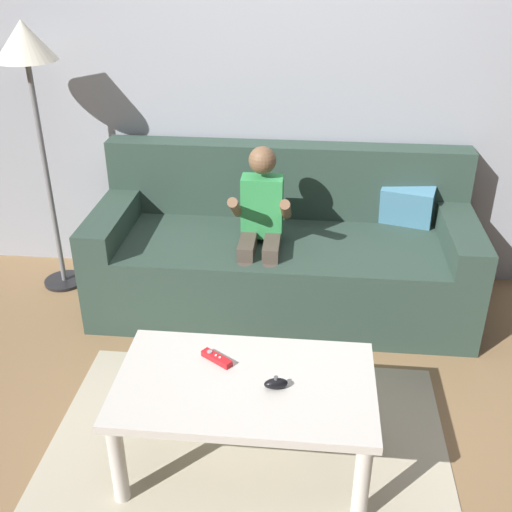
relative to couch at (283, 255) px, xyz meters
name	(u,v)px	position (x,y,z in m)	size (l,w,h in m)	color
ground_plane	(271,435)	(0.02, -1.09, -0.30)	(8.71, 8.71, 0.00)	olive
wall_back	(294,67)	(0.02, 0.39, 0.95)	(4.36, 0.05, 2.50)	#999EA8
couch	(283,255)	(0.00, 0.00, 0.00)	(2.05, 0.80, 0.86)	#2D4238
person_seated_on_couch	(261,227)	(-0.11, -0.18, 0.25)	(0.31, 0.37, 0.95)	#4C4238
coffee_table	(245,394)	(-0.07, -1.23, 0.05)	(0.99, 0.58, 0.40)	beige
area_rug	(246,458)	(-0.07, -1.23, -0.29)	(1.66, 1.29, 0.01)	#BCB299
game_remote_red_near_edge	(217,358)	(-0.20, -1.12, 0.12)	(0.14, 0.11, 0.03)	red
nunchuk_black	(276,383)	(0.05, -1.26, 0.13)	(0.10, 0.06, 0.05)	black
floor_lamp	(28,63)	(-1.34, 0.07, 1.01)	(0.32, 0.32, 1.52)	black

